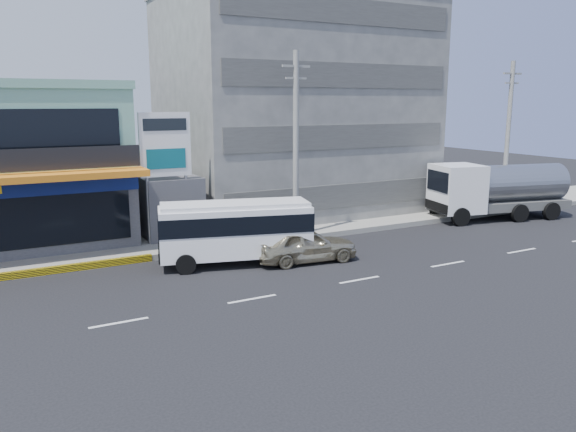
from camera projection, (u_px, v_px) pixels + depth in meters
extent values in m
plane|color=black|center=(252.00, 299.00, 21.44)|extent=(120.00, 120.00, 0.00)
cube|color=gray|center=(262.00, 232.00, 31.93)|extent=(70.00, 5.00, 0.30)
cube|color=#424247|center=(2.00, 207.00, 29.42)|extent=(12.00, 10.00, 4.00)
cube|color=orange|center=(1.00, 179.00, 23.99)|extent=(12.40, 1.80, 0.30)
cube|color=navy|center=(2.00, 190.00, 24.74)|extent=(12.00, 0.12, 0.80)
cube|color=black|center=(5.00, 223.00, 25.07)|extent=(11.00, 0.06, 2.60)
cube|color=gray|center=(293.00, 108.00, 37.63)|extent=(16.00, 12.00, 14.00)
cube|color=#424247|center=(163.00, 205.00, 31.45)|extent=(3.00, 6.00, 3.50)
cylinder|color=slate|center=(166.00, 174.00, 30.23)|extent=(1.50, 1.50, 0.15)
cylinder|color=gray|center=(147.00, 186.00, 28.04)|extent=(0.16, 0.16, 6.50)
cylinder|color=gray|center=(186.00, 184.00, 28.97)|extent=(0.16, 0.16, 6.50)
cube|color=white|center=(165.00, 145.00, 28.10)|extent=(2.60, 0.18, 3.20)
cylinder|color=#999993|center=(296.00, 148.00, 29.61)|extent=(0.30, 0.30, 10.00)
cube|color=#999993|center=(296.00, 66.00, 28.78)|extent=(1.60, 0.12, 0.12)
cube|color=#999993|center=(296.00, 78.00, 28.90)|extent=(1.20, 0.10, 0.10)
cylinder|color=#999993|center=(507.00, 139.00, 37.03)|extent=(0.30, 0.30, 10.00)
cube|color=#999993|center=(513.00, 74.00, 36.19)|extent=(1.60, 0.12, 0.12)
cube|color=#999993|center=(512.00, 83.00, 36.31)|extent=(1.20, 0.10, 0.10)
cube|color=white|center=(236.00, 231.00, 25.82)|extent=(7.21, 3.86, 2.26)
cube|color=black|center=(235.00, 221.00, 25.73)|extent=(7.27, 3.92, 0.84)
cube|color=white|center=(235.00, 205.00, 25.57)|extent=(6.97, 3.62, 0.20)
cylinder|color=black|center=(186.00, 264.00, 24.48)|extent=(0.93, 0.49, 0.88)
cylinder|color=black|center=(183.00, 252.00, 26.54)|extent=(0.93, 0.49, 0.88)
cylinder|color=black|center=(291.00, 258.00, 25.54)|extent=(0.93, 0.49, 0.88)
cylinder|color=black|center=(280.00, 246.00, 27.61)|extent=(0.93, 0.49, 0.88)
imported|color=#BDB290|center=(305.00, 245.00, 26.34)|extent=(5.03, 2.52, 1.65)
cube|color=white|center=(457.00, 188.00, 35.05)|extent=(3.24, 3.24, 2.95)
cube|color=#595956|center=(499.00, 205.00, 36.14)|extent=(9.41, 4.38, 0.57)
cylinder|color=gray|center=(516.00, 183.00, 36.17)|extent=(6.72, 3.69, 2.38)
cylinder|color=black|center=(461.00, 217.00, 34.00)|extent=(1.18, 0.58, 1.14)
cylinder|color=black|center=(438.00, 209.00, 36.46)|extent=(1.18, 0.58, 1.14)
cylinder|color=black|center=(520.00, 213.00, 35.13)|extent=(1.18, 0.58, 1.14)
cylinder|color=black|center=(494.00, 206.00, 37.59)|extent=(1.18, 0.58, 1.14)
cylinder|color=black|center=(551.00, 211.00, 35.77)|extent=(1.18, 0.58, 1.14)
cylinder|color=black|center=(524.00, 204.00, 38.23)|extent=(1.18, 0.58, 1.14)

